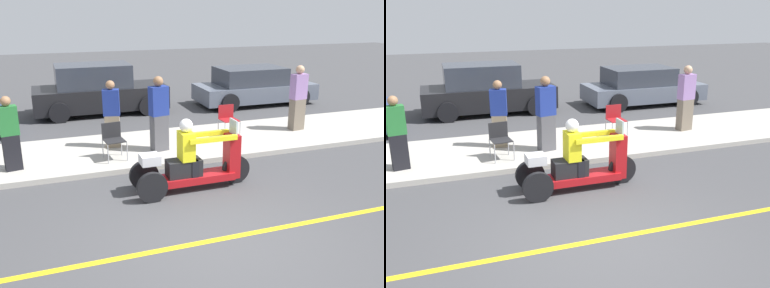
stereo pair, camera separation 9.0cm
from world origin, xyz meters
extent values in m
plane|color=#424244|center=(0.00, 0.00, 0.00)|extent=(60.00, 60.00, 0.00)
cube|color=gold|center=(0.24, 0.00, 0.00)|extent=(24.00, 0.12, 0.01)
cube|color=#B2ADA3|center=(0.00, 4.60, 0.06)|extent=(28.00, 2.80, 0.12)
cylinder|color=black|center=(1.19, 1.97, 0.29)|extent=(0.58, 0.10, 0.58)
cylinder|color=black|center=(-0.65, 1.65, 0.29)|extent=(0.58, 0.10, 0.58)
cylinder|color=black|center=(-0.65, 2.30, 0.29)|extent=(0.58, 0.10, 0.58)
cube|color=#AD1419|center=(0.24, 1.97, 0.23)|extent=(1.69, 0.45, 0.15)
cube|color=black|center=(0.07, 1.97, 0.47)|extent=(0.67, 0.35, 0.33)
cube|color=#AD1419|center=(1.09, 1.97, 0.60)|extent=(0.24, 0.35, 0.89)
cube|color=silver|center=(1.11, 1.97, 1.20)|extent=(0.03, 0.32, 0.30)
cube|color=silver|center=(-0.60, 1.97, 0.73)|extent=(0.36, 0.35, 0.18)
cube|color=yellow|center=(0.12, 1.97, 0.91)|extent=(0.26, 0.38, 0.55)
sphere|color=white|center=(0.12, 1.97, 1.32)|extent=(0.26, 0.26, 0.26)
cube|color=black|center=(0.25, 1.85, 0.47)|extent=(0.14, 0.14, 0.33)
cube|color=black|center=(0.25, 2.09, 0.47)|extent=(0.14, 0.14, 0.33)
cube|color=yellow|center=(0.61, 1.77, 1.05)|extent=(0.97, 0.09, 0.09)
cube|color=yellow|center=(0.61, 2.17, 1.05)|extent=(0.97, 0.09, 0.09)
cube|color=#515156|center=(0.20, 4.18, 0.56)|extent=(0.43, 0.34, 0.87)
cube|color=navy|center=(0.20, 4.18, 1.34)|extent=(0.47, 0.35, 0.69)
sphere|color=#9E704C|center=(0.20, 4.18, 1.80)|extent=(0.24, 0.24, 0.24)
cube|color=black|center=(-3.10, 3.97, 0.51)|extent=(0.38, 0.29, 0.78)
cube|color=#267233|center=(-3.10, 3.97, 1.20)|extent=(0.42, 0.30, 0.61)
sphere|color=#9E704C|center=(-3.10, 3.97, 1.61)|extent=(0.21, 0.21, 0.21)
cube|color=gray|center=(-0.82, 4.83, 0.52)|extent=(0.40, 0.31, 0.80)
cube|color=navy|center=(-0.82, 4.83, 1.24)|extent=(0.44, 0.32, 0.64)
sphere|color=#9E704C|center=(-0.82, 4.83, 1.67)|extent=(0.22, 0.22, 0.22)
cube|color=#726656|center=(4.35, 4.65, 0.56)|extent=(0.42, 0.32, 0.88)
cube|color=#9972B2|center=(4.35, 4.65, 1.35)|extent=(0.47, 0.32, 0.70)
sphere|color=tan|center=(4.35, 4.65, 1.81)|extent=(0.24, 0.24, 0.24)
cylinder|color=#A5A8AD|center=(2.05, 4.45, 0.34)|extent=(0.02, 0.02, 0.44)
cylinder|color=#A5A8AD|center=(2.49, 4.46, 0.34)|extent=(0.02, 0.02, 0.44)
cylinder|color=#A5A8AD|center=(2.05, 4.89, 0.34)|extent=(0.02, 0.02, 0.44)
cylinder|color=#A5A8AD|center=(2.49, 4.90, 0.34)|extent=(0.02, 0.02, 0.44)
cube|color=maroon|center=(2.27, 4.67, 0.57)|extent=(0.44, 0.44, 0.02)
cube|color=maroon|center=(2.27, 4.89, 0.75)|extent=(0.44, 0.03, 0.38)
cylinder|color=#A5A8AD|center=(-1.13, 3.63, 0.34)|extent=(0.02, 0.02, 0.44)
cylinder|color=#A5A8AD|center=(-0.70, 3.68, 0.34)|extent=(0.02, 0.02, 0.44)
cylinder|color=#A5A8AD|center=(-1.18, 4.07, 0.34)|extent=(0.02, 0.02, 0.44)
cylinder|color=#A5A8AD|center=(-0.75, 4.12, 0.34)|extent=(0.02, 0.02, 0.44)
cube|color=#232326|center=(-0.94, 3.88, 0.57)|extent=(0.49, 0.49, 0.02)
cube|color=#232326|center=(-0.97, 4.09, 0.75)|extent=(0.44, 0.07, 0.38)
cube|color=black|center=(-0.50, 9.01, 0.54)|extent=(4.35, 1.73, 0.73)
cube|color=#2D333D|center=(-0.72, 9.01, 1.28)|extent=(2.39, 1.56, 0.74)
cylinder|color=black|center=(0.91, 8.15, 0.32)|extent=(0.64, 0.22, 0.64)
cylinder|color=black|center=(0.91, 9.88, 0.32)|extent=(0.64, 0.22, 0.64)
cylinder|color=black|center=(-1.91, 8.15, 0.32)|extent=(0.64, 0.22, 0.64)
cylinder|color=black|center=(-1.91, 9.88, 0.32)|extent=(0.64, 0.22, 0.64)
cube|color=slate|center=(5.07, 8.55, 0.46)|extent=(4.34, 1.80, 0.57)
cube|color=#2D333D|center=(4.85, 8.55, 1.05)|extent=(2.38, 1.62, 0.61)
cylinder|color=black|center=(6.48, 7.64, 0.32)|extent=(0.64, 0.22, 0.64)
cylinder|color=black|center=(6.48, 9.45, 0.32)|extent=(0.64, 0.22, 0.64)
cylinder|color=black|center=(3.66, 7.64, 0.32)|extent=(0.64, 0.22, 0.64)
cylinder|color=black|center=(3.66, 9.45, 0.32)|extent=(0.64, 0.22, 0.64)
camera|label=1|loc=(-2.40, -5.38, 3.46)|focal=40.00mm
camera|label=2|loc=(-2.32, -5.41, 3.46)|focal=40.00mm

